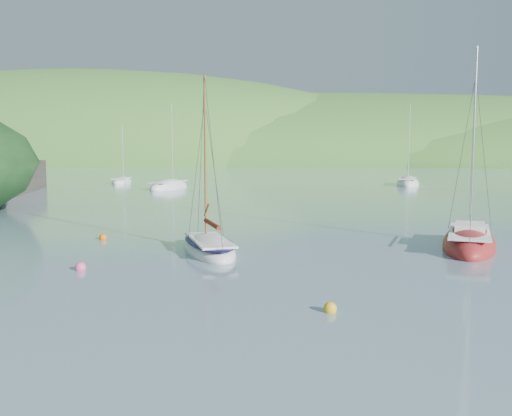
{
  "coord_description": "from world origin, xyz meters",
  "views": [
    {
      "loc": [
        3.0,
        -20.62,
        5.55
      ],
      "look_at": [
        1.92,
        8.0,
        2.33
      ],
      "focal_mm": 40.0,
      "sensor_mm": 36.0,
      "label": 1
    }
  ],
  "objects_px": {
    "sloop_red": "(469,244)",
    "distant_sloop_c": "(122,182)",
    "daysailer_white": "(209,248)",
    "distant_sloop_a": "(169,187)",
    "distant_sloop_b": "(408,184)"
  },
  "relations": [
    {
      "from": "daysailer_white",
      "to": "distant_sloop_b",
      "type": "height_order",
      "value": "distant_sloop_b"
    },
    {
      "from": "daysailer_white",
      "to": "distant_sloop_a",
      "type": "distance_m",
      "value": 42.7
    },
    {
      "from": "sloop_red",
      "to": "distant_sloop_c",
      "type": "relative_size",
      "value": 1.3
    },
    {
      "from": "distant_sloop_b",
      "to": "distant_sloop_c",
      "type": "distance_m",
      "value": 39.97
    },
    {
      "from": "daysailer_white",
      "to": "distant_sloop_c",
      "type": "height_order",
      "value": "daysailer_white"
    },
    {
      "from": "distant_sloop_c",
      "to": "distant_sloop_b",
      "type": "bearing_deg",
      "value": -3.02
    },
    {
      "from": "daysailer_white",
      "to": "distant_sloop_c",
      "type": "distance_m",
      "value": 54.88
    },
    {
      "from": "distant_sloop_b",
      "to": "distant_sloop_c",
      "type": "relative_size",
      "value": 1.32
    },
    {
      "from": "daysailer_white",
      "to": "distant_sloop_a",
      "type": "bearing_deg",
      "value": 84.49
    },
    {
      "from": "sloop_red",
      "to": "distant_sloop_a",
      "type": "height_order",
      "value": "sloop_red"
    },
    {
      "from": "daysailer_white",
      "to": "distant_sloop_c",
      "type": "xyz_separation_m",
      "value": [
        -18.7,
        51.6,
        -0.06
      ]
    },
    {
      "from": "distant_sloop_a",
      "to": "distant_sloop_b",
      "type": "xyz_separation_m",
      "value": [
        31.21,
        7.7,
        0.01
      ]
    },
    {
      "from": "sloop_red",
      "to": "distant_sloop_c",
      "type": "bearing_deg",
      "value": 141.3
    },
    {
      "from": "daysailer_white",
      "to": "sloop_red",
      "type": "relative_size",
      "value": 0.83
    },
    {
      "from": "daysailer_white",
      "to": "sloop_red",
      "type": "distance_m",
      "value": 13.89
    }
  ]
}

